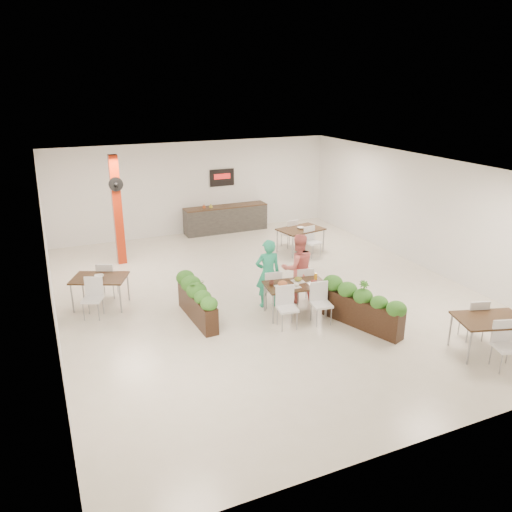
{
  "coord_description": "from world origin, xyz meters",
  "views": [
    {
      "loc": [
        -4.95,
        -10.65,
        5.13
      ],
      "look_at": [
        -0.35,
        -0.13,
        1.1
      ],
      "focal_mm": 35.0,
      "sensor_mm": 36.0,
      "label": 1
    }
  ],
  "objects_px": {
    "diner_woman": "(298,268)",
    "side_table_b": "(301,232)",
    "side_table_a": "(100,282)",
    "red_column": "(117,209)",
    "planter_left": "(197,299)",
    "diner_man": "(268,273)",
    "planter_right": "(362,305)",
    "main_table": "(295,289)",
    "side_table_c": "(490,324)",
    "service_counter": "(226,218)"
  },
  "relations": [
    {
      "from": "service_counter",
      "to": "planter_left",
      "type": "distance_m",
      "value": 7.08
    },
    {
      "from": "side_table_a",
      "to": "red_column",
      "type": "bearing_deg",
      "value": 96.19
    },
    {
      "from": "planter_left",
      "to": "diner_woman",
      "type": "bearing_deg",
      "value": 0.56
    },
    {
      "from": "service_counter",
      "to": "diner_man",
      "type": "relative_size",
      "value": 1.79
    },
    {
      "from": "planter_right",
      "to": "main_table",
      "type": "bearing_deg",
      "value": 132.6
    },
    {
      "from": "planter_left",
      "to": "diner_man",
      "type": "bearing_deg",
      "value": 0.81
    },
    {
      "from": "side_table_b",
      "to": "side_table_c",
      "type": "distance_m",
      "value": 7.05
    },
    {
      "from": "red_column",
      "to": "service_counter",
      "type": "distance_m",
      "value": 4.56
    },
    {
      "from": "planter_right",
      "to": "side_table_b",
      "type": "xyz_separation_m",
      "value": [
        1.23,
        5.1,
        0.13
      ]
    },
    {
      "from": "red_column",
      "to": "planter_left",
      "type": "height_order",
      "value": "red_column"
    },
    {
      "from": "service_counter",
      "to": "diner_woman",
      "type": "height_order",
      "value": "service_counter"
    },
    {
      "from": "red_column",
      "to": "diner_woman",
      "type": "bearing_deg",
      "value": -52.0
    },
    {
      "from": "diner_woman",
      "to": "side_table_a",
      "type": "height_order",
      "value": "diner_woman"
    },
    {
      "from": "service_counter",
      "to": "diner_woman",
      "type": "xyz_separation_m",
      "value": [
        -0.49,
        -6.36,
        0.36
      ]
    },
    {
      "from": "planter_right",
      "to": "side_table_b",
      "type": "distance_m",
      "value": 5.24
    },
    {
      "from": "diner_man",
      "to": "side_table_c",
      "type": "relative_size",
      "value": 1.0
    },
    {
      "from": "side_table_b",
      "to": "side_table_c",
      "type": "xyz_separation_m",
      "value": [
        0.39,
        -7.04,
        -0.01
      ]
    },
    {
      "from": "main_table",
      "to": "planter_left",
      "type": "relative_size",
      "value": 0.93
    },
    {
      "from": "main_table",
      "to": "diner_woman",
      "type": "bearing_deg",
      "value": 57.87
    },
    {
      "from": "planter_left",
      "to": "side_table_b",
      "type": "xyz_separation_m",
      "value": [
        4.44,
        3.32,
        0.13
      ]
    },
    {
      "from": "diner_man",
      "to": "planter_right",
      "type": "height_order",
      "value": "diner_man"
    },
    {
      "from": "planter_right",
      "to": "side_table_a",
      "type": "distance_m",
      "value": 6.13
    },
    {
      "from": "planter_left",
      "to": "side_table_a",
      "type": "height_order",
      "value": "planter_left"
    },
    {
      "from": "side_table_a",
      "to": "diner_woman",
      "type": "bearing_deg",
      "value": 4.91
    },
    {
      "from": "service_counter",
      "to": "planter_left",
      "type": "bearing_deg",
      "value": -115.6
    },
    {
      "from": "red_column",
      "to": "planter_left",
      "type": "distance_m",
      "value": 4.75
    },
    {
      "from": "planter_left",
      "to": "side_table_c",
      "type": "xyz_separation_m",
      "value": [
        4.84,
        -3.72,
        0.13
      ]
    },
    {
      "from": "diner_woman",
      "to": "side_table_a",
      "type": "distance_m",
      "value": 4.74
    },
    {
      "from": "main_table",
      "to": "side_table_a",
      "type": "distance_m",
      "value": 4.63
    },
    {
      "from": "red_column",
      "to": "planter_left",
      "type": "bearing_deg",
      "value": -78.23
    },
    {
      "from": "service_counter",
      "to": "side_table_a",
      "type": "relative_size",
      "value": 1.82
    },
    {
      "from": "side_table_a",
      "to": "side_table_b",
      "type": "xyz_separation_m",
      "value": [
        6.34,
        1.72,
        0.01
      ]
    },
    {
      "from": "main_table",
      "to": "diner_man",
      "type": "relative_size",
      "value": 1.06
    },
    {
      "from": "main_table",
      "to": "side_table_c",
      "type": "distance_m",
      "value": 4.09
    },
    {
      "from": "service_counter",
      "to": "diner_man",
      "type": "bearing_deg",
      "value": -101.46
    },
    {
      "from": "service_counter",
      "to": "side_table_c",
      "type": "bearing_deg",
      "value": -80.01
    },
    {
      "from": "service_counter",
      "to": "planter_left",
      "type": "relative_size",
      "value": 1.56
    },
    {
      "from": "diner_woman",
      "to": "diner_man",
      "type": "bearing_deg",
      "value": 8.18
    },
    {
      "from": "planter_right",
      "to": "red_column",
      "type": "bearing_deg",
      "value": 123.43
    },
    {
      "from": "planter_right",
      "to": "side_table_c",
      "type": "distance_m",
      "value": 2.54
    },
    {
      "from": "side_table_b",
      "to": "diner_woman",
      "type": "bearing_deg",
      "value": -130.3
    },
    {
      "from": "service_counter",
      "to": "side_table_b",
      "type": "height_order",
      "value": "service_counter"
    },
    {
      "from": "diner_woman",
      "to": "planter_right",
      "type": "distance_m",
      "value": 1.94
    },
    {
      "from": "red_column",
      "to": "side_table_b",
      "type": "relative_size",
      "value": 1.92
    },
    {
      "from": "diner_woman",
      "to": "side_table_b",
      "type": "bearing_deg",
      "value": -111.43
    },
    {
      "from": "diner_man",
      "to": "red_column",
      "type": "bearing_deg",
      "value": -50.72
    },
    {
      "from": "service_counter",
      "to": "diner_man",
      "type": "height_order",
      "value": "service_counter"
    },
    {
      "from": "main_table",
      "to": "side_table_c",
      "type": "relative_size",
      "value": 1.06
    },
    {
      "from": "side_table_a",
      "to": "planter_left",
      "type": "bearing_deg",
      "value": -15.83
    },
    {
      "from": "red_column",
      "to": "side_table_a",
      "type": "height_order",
      "value": "red_column"
    }
  ]
}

